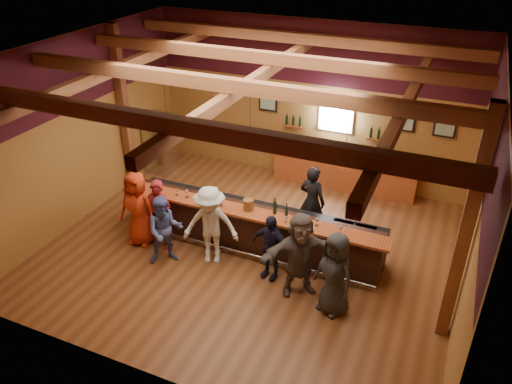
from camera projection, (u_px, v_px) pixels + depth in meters
room at (251, 118)px, 10.12m from camera, size 9.04×9.00×4.52m
bar_counter at (254, 226)px, 11.51m from camera, size 6.30×1.07×1.11m
back_bar_cabinet at (344, 172)px, 13.98m from camera, size 4.00×0.52×0.95m
window at (336, 115)px, 13.52m from camera, size 0.95×0.09×0.95m
framed_pictures at (368, 118)px, 13.19m from camera, size 5.35×0.05×0.45m
wine_shelves at (334, 130)px, 13.68m from camera, size 3.00×0.18×0.30m
pendant_lights at (250, 142)px, 10.32m from camera, size 4.24×0.24×1.37m
stainless_fridge at (159, 143)px, 14.70m from camera, size 0.70×0.70×1.80m
customer_orange at (138, 209)px, 11.44m from camera, size 0.92×0.62×1.83m
customer_redvest at (159, 215)px, 11.32m from camera, size 0.66×0.47×1.71m
customer_denim at (165, 230)px, 10.84m from camera, size 1.00×0.96×1.63m
customer_white at (211, 226)px, 10.79m from camera, size 1.36×1.05×1.86m
customer_navy at (270, 247)px, 10.39m from camera, size 0.94×0.53×1.52m
customer_brown at (300, 254)px, 9.90m from camera, size 1.73×1.42×1.85m
customer_dark at (335, 274)px, 9.43m from camera, size 1.02×0.89×1.76m
bartender at (312, 201)px, 11.76m from camera, size 0.73×0.55×1.80m
ice_bucket at (248, 205)px, 10.97m from camera, size 0.23×0.23×0.25m
bottle_a at (275, 208)px, 10.82m from camera, size 0.08×0.08×0.38m
bottle_b at (286, 211)px, 10.73m from camera, size 0.07×0.07×0.32m
glass_a at (153, 186)px, 11.67m from camera, size 0.09×0.09×0.20m
glass_b at (176, 190)px, 11.53m from camera, size 0.08×0.08×0.17m
glass_c at (187, 192)px, 11.43m from camera, size 0.09×0.09×0.20m
glass_d at (202, 195)px, 11.33m from camera, size 0.08×0.08×0.17m
glass_e at (221, 200)px, 11.11m from camera, size 0.09×0.09×0.20m
glass_f at (286, 218)px, 10.52m from camera, size 0.07×0.07×0.16m
glass_g at (317, 220)px, 10.40m from camera, size 0.08×0.08×0.19m
glass_h at (341, 228)px, 10.14m from camera, size 0.09×0.09×0.20m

